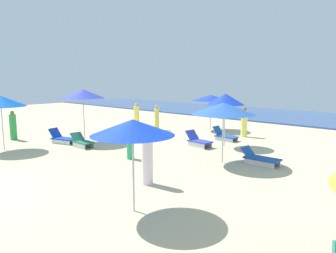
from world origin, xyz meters
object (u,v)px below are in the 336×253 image
at_px(umbrella_6, 83,94).
at_px(beachgoer_5, 147,159).
at_px(umbrella_7, 211,98).
at_px(lounge_chair_6_0, 63,138).
at_px(umbrella_3, 133,127).
at_px(beachgoer_2, 157,118).
at_px(beach_ball_0, 156,125).
at_px(lounge_chair_0_0, 198,141).
at_px(beachgoer_4, 244,123).
at_px(umbrella_4, 224,108).
at_px(beachgoer_1, 13,126).
at_px(lounge_chair_4_0, 260,158).
at_px(lounge_chair_6_1, 82,142).
at_px(beachgoer_3, 137,114).
at_px(umbrella_0, 225,99).
at_px(lounge_chair_0_1, 225,136).
at_px(umbrella_1, 1,101).
at_px(beachgoer_0, 130,141).

xyz_separation_m(umbrella_6, beachgoer_5, (7.37, -2.41, -1.69)).
bearing_deg(umbrella_7, lounge_chair_6_0, -109.90).
relative_size(umbrella_3, umbrella_7, 0.94).
distance_m(beachgoer_2, beach_ball_0, 1.12).
distance_m(lounge_chair_0_0, beachgoer_4, 3.95).
relative_size(umbrella_6, lounge_chair_6_0, 1.75).
distance_m(umbrella_4, beachgoer_1, 11.62).
bearing_deg(lounge_chair_6_0, umbrella_7, -37.62).
bearing_deg(lounge_chair_4_0, lounge_chair_6_1, 110.25).
distance_m(umbrella_7, beachgoer_3, 5.99).
distance_m(umbrella_0, lounge_chair_0_0, 2.39).
xyz_separation_m(lounge_chair_6_1, beachgoer_5, (6.25, -1.57, 0.55)).
bearing_deg(lounge_chair_0_1, umbrella_4, -149.12).
distance_m(lounge_chair_6_0, beachgoer_1, 3.13).
bearing_deg(beachgoer_2, umbrella_3, -139.98).
distance_m(beachgoer_4, beachgoer_5, 9.60).
relative_size(lounge_chair_0_1, umbrella_6, 0.49).
height_order(umbrella_0, beachgoer_2, umbrella_0).
bearing_deg(lounge_chair_4_0, umbrella_4, 121.94).
height_order(umbrella_6, beachgoer_4, umbrella_6).
distance_m(umbrella_1, lounge_chair_6_1, 4.07).
height_order(umbrella_0, lounge_chair_6_1, umbrella_0).
bearing_deg(beachgoer_1, beachgoer_3, 144.84).
bearing_deg(beachgoer_1, umbrella_6, 91.88).
xyz_separation_m(lounge_chair_4_0, umbrella_7, (-6.22, 5.46, 1.83)).
xyz_separation_m(lounge_chair_4_0, lounge_chair_6_1, (-7.74, -2.99, 0.03)).
distance_m(umbrella_3, lounge_chair_6_0, 9.79).
xyz_separation_m(umbrella_4, lounge_chair_6_0, (-8.13, -2.37, -1.89)).
height_order(lounge_chair_6_0, lounge_chair_6_1, lounge_chair_6_0).
height_order(umbrella_0, beachgoer_5, umbrella_0).
bearing_deg(lounge_chair_0_0, beachgoer_0, 175.76).
bearing_deg(umbrella_6, lounge_chair_0_0, 30.68).
height_order(beachgoer_2, beachgoer_3, beachgoer_2).
distance_m(lounge_chair_4_0, umbrella_7, 8.48).
bearing_deg(beachgoer_4, beach_ball_0, 31.78).
height_order(umbrella_4, lounge_chair_4_0, umbrella_4).
relative_size(umbrella_0, umbrella_1, 1.02).
bearing_deg(umbrella_4, beachgoer_5, -94.31).
bearing_deg(beachgoer_5, umbrella_7, -14.20).
bearing_deg(umbrella_3, beachgoer_3, 138.35).
xyz_separation_m(beachgoer_2, beachgoer_3, (-3.00, 0.91, -0.06)).
height_order(lounge_chair_6_0, umbrella_7, umbrella_7).
bearing_deg(beach_ball_0, lounge_chair_6_1, -74.76).
xyz_separation_m(umbrella_3, umbrella_4, (-0.97, 5.44, 0.02)).
relative_size(umbrella_6, beachgoer_5, 1.59).
height_order(lounge_chair_0_1, beachgoer_4, beachgoer_4).
relative_size(beachgoer_3, beachgoer_5, 0.87).
relative_size(umbrella_1, beachgoer_4, 1.49).
relative_size(umbrella_1, lounge_chair_4_0, 1.70).
xyz_separation_m(lounge_chair_6_1, beachgoer_1, (-4.38, -1.49, 0.47)).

